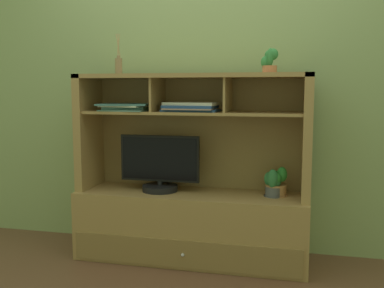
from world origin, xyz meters
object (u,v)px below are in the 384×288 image
(potted_fern, at_px, (277,184))
(diffuser_bottle, at_px, (119,65))
(tv_monitor, at_px, (160,168))
(magazine_stack_left, at_px, (190,107))
(magazine_stack_centre, at_px, (125,107))
(potted_orchid, at_px, (273,185))
(potted_succulent, at_px, (270,61))
(media_console, at_px, (192,205))

(potted_fern, height_order, diffuser_bottle, diffuser_bottle)
(potted_fern, bearing_deg, tv_monitor, -176.14)
(magazine_stack_left, xyz_separation_m, magazine_stack_centre, (-0.49, -0.02, -0.00))
(tv_monitor, xyz_separation_m, magazine_stack_left, (0.23, -0.01, 0.44))
(potted_orchid, relative_size, potted_fern, 0.95)
(potted_orchid, height_order, potted_succulent, potted_succulent)
(magazine_stack_left, distance_m, magazine_stack_centre, 0.49)
(potted_orchid, bearing_deg, magazine_stack_left, -176.70)
(media_console, distance_m, magazine_stack_centre, 0.87)
(magazine_stack_centre, bearing_deg, potted_fern, 4.25)
(potted_fern, distance_m, magazine_stack_centre, 1.22)
(tv_monitor, relative_size, potted_fern, 2.84)
(magazine_stack_centre, bearing_deg, potted_orchid, 2.72)
(potted_fern, distance_m, diffuser_bottle, 1.42)
(tv_monitor, height_order, magazine_stack_left, magazine_stack_left)
(potted_succulent, bearing_deg, potted_fern, 18.04)
(potted_orchid, relative_size, potted_succulent, 1.18)
(potted_succulent, bearing_deg, tv_monitor, -177.34)
(tv_monitor, relative_size, magazine_stack_left, 1.47)
(media_console, distance_m, potted_fern, 0.63)
(diffuser_bottle, bearing_deg, potted_fern, 2.86)
(media_console, xyz_separation_m, potted_succulent, (0.54, -0.00, 1.03))
(potted_fern, bearing_deg, media_console, -178.14)
(tv_monitor, bearing_deg, diffuser_bottle, -179.88)
(tv_monitor, relative_size, potted_succulent, 3.52)
(tv_monitor, distance_m, diffuser_bottle, 0.80)
(potted_orchid, bearing_deg, tv_monitor, -178.17)
(potted_fern, bearing_deg, diffuser_bottle, -177.14)
(magazine_stack_left, height_order, potted_succulent, potted_succulent)
(tv_monitor, xyz_separation_m, diffuser_bottle, (-0.31, -0.00, 0.74))
(tv_monitor, height_order, diffuser_bottle, diffuser_bottle)
(potted_fern, relative_size, diffuser_bottle, 0.72)
(media_console, xyz_separation_m, magazine_stack_centre, (-0.49, -0.06, 0.71))
(tv_monitor, distance_m, potted_orchid, 0.83)
(diffuser_bottle, bearing_deg, magazine_stack_centre, -24.73)
(media_console, height_order, magazine_stack_centre, media_console)
(tv_monitor, relative_size, potted_orchid, 2.99)
(tv_monitor, distance_m, magazine_stack_left, 0.50)
(magazine_stack_centre, relative_size, potted_succulent, 2.35)
(magazine_stack_centre, distance_m, diffuser_bottle, 0.31)
(diffuser_bottle, bearing_deg, potted_orchid, 1.36)
(potted_orchid, height_order, potted_fern, potted_fern)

